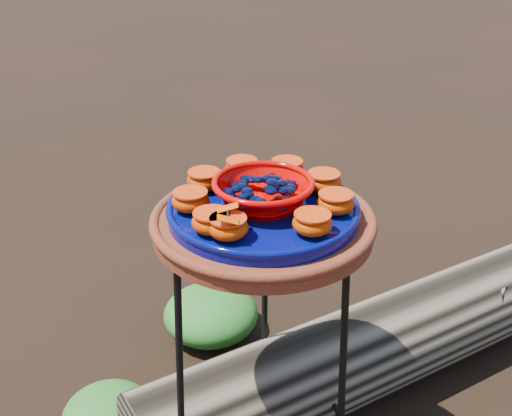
{
  "coord_description": "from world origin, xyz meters",
  "views": [
    {
      "loc": [
        0.03,
        -1.18,
        1.37
      ],
      "look_at": [
        -0.01,
        0.0,
        0.76
      ],
      "focal_mm": 45.0,
      "sensor_mm": 36.0,
      "label": 1
    }
  ],
  "objects_px": {
    "driftwood_log": "(373,348)",
    "terracotta_saucer": "(263,225)",
    "red_bowl": "(263,194)",
    "cobalt_plate": "(263,211)",
    "plant_stand": "(262,361)"
  },
  "relations": [
    {
      "from": "plant_stand",
      "to": "driftwood_log",
      "type": "bearing_deg",
      "value": 45.06
    },
    {
      "from": "red_bowl",
      "to": "driftwood_log",
      "type": "xyz_separation_m",
      "value": [
        0.32,
        0.32,
        -0.65
      ]
    },
    {
      "from": "cobalt_plate",
      "to": "driftwood_log",
      "type": "distance_m",
      "value": 0.76
    },
    {
      "from": "cobalt_plate",
      "to": "driftwood_log",
      "type": "bearing_deg",
      "value": 45.06
    },
    {
      "from": "red_bowl",
      "to": "terracotta_saucer",
      "type": "bearing_deg",
      "value": 0.0
    },
    {
      "from": "plant_stand",
      "to": "cobalt_plate",
      "type": "bearing_deg",
      "value": 0.0
    },
    {
      "from": "plant_stand",
      "to": "terracotta_saucer",
      "type": "relative_size",
      "value": 1.51
    },
    {
      "from": "plant_stand",
      "to": "red_bowl",
      "type": "distance_m",
      "value": 0.44
    },
    {
      "from": "driftwood_log",
      "to": "cobalt_plate",
      "type": "bearing_deg",
      "value": -134.94
    },
    {
      "from": "terracotta_saucer",
      "to": "red_bowl",
      "type": "height_order",
      "value": "red_bowl"
    },
    {
      "from": "terracotta_saucer",
      "to": "cobalt_plate",
      "type": "bearing_deg",
      "value": 0.0
    },
    {
      "from": "red_bowl",
      "to": "driftwood_log",
      "type": "relative_size",
      "value": 0.13
    },
    {
      "from": "plant_stand",
      "to": "driftwood_log",
      "type": "xyz_separation_m",
      "value": [
        0.32,
        0.32,
        -0.21
      ]
    },
    {
      "from": "plant_stand",
      "to": "cobalt_plate",
      "type": "distance_m",
      "value": 0.4
    },
    {
      "from": "driftwood_log",
      "to": "terracotta_saucer",
      "type": "bearing_deg",
      "value": -134.94
    }
  ]
}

